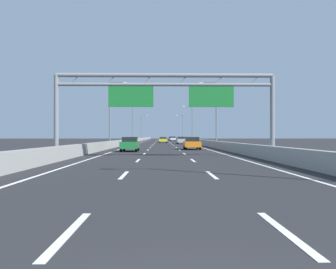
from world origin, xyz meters
The scene contains 54 objects.
ground_plane centered at (0.00, 100.00, 0.00)m, with size 260.00×260.00×0.00m, color #262628.
lane_dash_left_0 centered at (-1.80, 3.50, 0.01)m, with size 0.16×3.00×0.01m, color white.
lane_dash_left_1 centered at (-1.80, 12.50, 0.01)m, with size 0.16×3.00×0.01m, color white.
lane_dash_left_2 centered at (-1.80, 21.50, 0.01)m, with size 0.16×3.00×0.01m, color white.
lane_dash_left_3 centered at (-1.80, 30.50, 0.01)m, with size 0.16×3.00×0.01m, color white.
lane_dash_left_4 centered at (-1.80, 39.50, 0.01)m, with size 0.16×3.00×0.01m, color white.
lane_dash_left_5 centered at (-1.80, 48.50, 0.01)m, with size 0.16×3.00×0.01m, color white.
lane_dash_left_6 centered at (-1.80, 57.50, 0.01)m, with size 0.16×3.00×0.01m, color white.
lane_dash_left_7 centered at (-1.80, 66.50, 0.01)m, with size 0.16×3.00×0.01m, color white.
lane_dash_left_8 centered at (-1.80, 75.50, 0.01)m, with size 0.16×3.00×0.01m, color white.
lane_dash_left_9 centered at (-1.80, 84.50, 0.01)m, with size 0.16×3.00×0.01m, color white.
lane_dash_left_10 centered at (-1.80, 93.50, 0.01)m, with size 0.16×3.00×0.01m, color white.
lane_dash_left_11 centered at (-1.80, 102.50, 0.01)m, with size 0.16×3.00×0.01m, color white.
lane_dash_left_12 centered at (-1.80, 111.50, 0.01)m, with size 0.16×3.00×0.01m, color white.
lane_dash_left_13 centered at (-1.80, 120.50, 0.01)m, with size 0.16×3.00×0.01m, color white.
lane_dash_left_14 centered at (-1.80, 129.50, 0.01)m, with size 0.16×3.00×0.01m, color white.
lane_dash_left_15 centered at (-1.80, 138.50, 0.01)m, with size 0.16×3.00×0.01m, color white.
lane_dash_left_16 centered at (-1.80, 147.50, 0.01)m, with size 0.16×3.00×0.01m, color white.
lane_dash_left_17 centered at (-1.80, 156.50, 0.01)m, with size 0.16×3.00×0.01m, color white.
lane_dash_right_0 centered at (1.80, 3.50, 0.01)m, with size 0.16×3.00×0.01m, color white.
lane_dash_right_1 centered at (1.80, 12.50, 0.01)m, with size 0.16×3.00×0.01m, color white.
lane_dash_right_2 centered at (1.80, 21.50, 0.01)m, with size 0.16×3.00×0.01m, color white.
lane_dash_right_3 centered at (1.80, 30.50, 0.01)m, with size 0.16×3.00×0.01m, color white.
lane_dash_right_4 centered at (1.80, 39.50, 0.01)m, with size 0.16×3.00×0.01m, color white.
lane_dash_right_5 centered at (1.80, 48.50, 0.01)m, with size 0.16×3.00×0.01m, color white.
lane_dash_right_6 centered at (1.80, 57.50, 0.01)m, with size 0.16×3.00×0.01m, color white.
lane_dash_right_7 centered at (1.80, 66.50, 0.01)m, with size 0.16×3.00×0.01m, color white.
lane_dash_right_8 centered at (1.80, 75.50, 0.01)m, with size 0.16×3.00×0.01m, color white.
lane_dash_right_9 centered at (1.80, 84.50, 0.01)m, with size 0.16×3.00×0.01m, color white.
lane_dash_right_10 centered at (1.80, 93.50, 0.01)m, with size 0.16×3.00×0.01m, color white.
lane_dash_right_11 centered at (1.80, 102.50, 0.01)m, with size 0.16×3.00×0.01m, color white.
lane_dash_right_12 centered at (1.80, 111.50, 0.01)m, with size 0.16×3.00×0.01m, color white.
lane_dash_right_13 centered at (1.80, 120.50, 0.01)m, with size 0.16×3.00×0.01m, color white.
lane_dash_right_14 centered at (1.80, 129.50, 0.01)m, with size 0.16×3.00×0.01m, color white.
lane_dash_right_15 centered at (1.80, 138.50, 0.01)m, with size 0.16×3.00×0.01m, color white.
lane_dash_right_16 centered at (1.80, 147.50, 0.01)m, with size 0.16×3.00×0.01m, color white.
lane_dash_right_17 centered at (1.80, 156.50, 0.01)m, with size 0.16×3.00×0.01m, color white.
edge_line_left centered at (-5.25, 88.00, 0.01)m, with size 0.16×176.00×0.01m, color white.
edge_line_right centered at (5.25, 88.00, 0.01)m, with size 0.16×176.00×0.01m, color white.
barrier_left centered at (-6.90, 110.00, 0.47)m, with size 0.45×220.00×0.95m.
barrier_right centered at (6.90, 110.00, 0.47)m, with size 0.45×220.00×0.95m.
sign_gantry centered at (0.11, 25.31, 4.83)m, with size 16.72×0.36×6.36m.
streetlamp_left_mid centered at (-7.47, 50.71, 5.40)m, with size 2.58×0.28×9.50m.
streetlamp_right_mid centered at (7.47, 50.71, 5.40)m, with size 2.58×0.28×9.50m.
streetlamp_left_far centered at (-7.47, 92.56, 5.40)m, with size 2.58×0.28×9.50m.
streetlamp_right_far centered at (7.47, 92.56, 5.40)m, with size 2.58×0.28×9.50m.
streetlamp_left_distant centered at (-7.47, 134.40, 5.40)m, with size 2.58×0.28×9.50m.
streetlamp_right_distant centered at (7.47, 134.40, 5.40)m, with size 2.58×0.28×9.50m.
green_car centered at (-3.54, 35.86, 0.77)m, with size 1.75×4.15×1.50m.
orange_car centered at (3.35, 41.10, 0.75)m, with size 1.84×4.18×1.49m.
silver_car centered at (3.80, 71.94, 0.77)m, with size 1.83×4.52×1.46m.
yellow_car centered at (0.12, 83.75, 0.71)m, with size 1.84×4.64×1.36m.
white_car centered at (3.44, 115.70, 0.74)m, with size 1.72×4.35×1.43m.
blue_car centered at (3.40, 137.43, 0.73)m, with size 1.87×4.42×1.41m.
Camera 1 is at (-0.26, -2.65, 1.61)m, focal length 39.58 mm.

